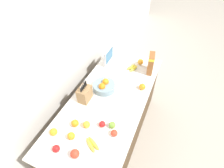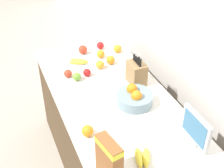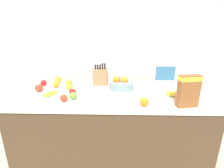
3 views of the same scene
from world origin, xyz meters
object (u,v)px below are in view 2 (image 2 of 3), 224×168
orange_front_right (101,54)px  orange_by_cereal (118,49)px  small_monitor (196,129)px  cereal_box (109,159)px  apple_by_knife_block (68,73)px  orange_back_center (111,60)px  banana_bunch_left (142,157)px  fruit_bowl (135,98)px  knife_block (136,73)px  apple_near_bananas (100,45)px  orange_near_bowl (100,65)px  banana_bunch_right (79,61)px  apple_middle (87,72)px  apple_rightmost (77,77)px  apple_rear (82,50)px  orange_front_center (88,131)px

orange_front_right → orange_by_cereal: size_ratio=0.98×
small_monitor → cereal_box: size_ratio=0.95×
apple_by_knife_block → orange_front_right: 0.41m
orange_by_cereal → orange_back_center: bearing=-40.0°
orange_by_cereal → banana_bunch_left: bearing=-17.0°
banana_bunch_left → fruit_bowl: bearing=159.0°
cereal_box → knife_block: bearing=133.9°
small_monitor → apple_by_knife_block: bearing=-153.2°
fruit_bowl → apple_near_bananas: fruit_bowl is taller
apple_near_bananas → orange_near_bowl: bearing=-21.4°
fruit_bowl → banana_bunch_right: fruit_bowl is taller
apple_middle → cereal_box: bearing=-12.1°
banana_bunch_right → apple_middle: apple_middle is taller
apple_rightmost → banana_bunch_left: bearing=6.4°
apple_near_bananas → cereal_box: bearing=-19.0°
cereal_box → apple_rear: (-1.39, 0.30, -0.11)m
small_monitor → apple_rightmost: size_ratio=3.81×
orange_front_center → orange_back_center: bearing=148.1°
knife_block → apple_rear: 0.66m
orange_back_center → orange_front_right: bearing=-162.8°
apple_rightmost → apple_near_bananas: same height
orange_front_center → banana_bunch_left: bearing=35.9°
small_monitor → banana_bunch_left: (0.00, -0.36, -0.10)m
orange_back_center → banana_bunch_right: bearing=-115.1°
banana_bunch_right → orange_front_right: bearing=93.7°
apple_rightmost → orange_by_cereal: size_ratio=0.91×
orange_front_center → orange_front_right: bearing=154.2°
knife_block → orange_by_cereal: knife_block is taller
small_monitor → orange_by_cereal: (-1.25, 0.02, -0.08)m
small_monitor → cereal_box: bearing=-86.3°
banana_bunch_right → orange_front_center: size_ratio=2.27×
knife_block → small_monitor: bearing=2.8°
orange_front_right → apple_rear: bearing=-135.8°
knife_block → banana_bunch_left: knife_block is taller
apple_rear → orange_front_center: (1.03, -0.30, -0.00)m
apple_by_knife_block → apple_rear: (-0.32, 0.23, 0.01)m
banana_bunch_left → orange_near_bowl: (-1.05, 0.13, 0.02)m
apple_rightmost → apple_rear: (-0.40, 0.18, 0.01)m
small_monitor → orange_near_bowl: size_ratio=3.55×
cereal_box → orange_front_right: (-1.25, 0.43, -0.11)m
knife_block → orange_by_cereal: 0.52m
cereal_box → apple_by_knife_block: (-1.06, 0.07, -0.12)m
apple_by_knife_block → banana_bunch_left: bearing=8.8°
orange_by_cereal → orange_front_center: orange_front_center is taller
cereal_box → orange_front_center: 0.37m
apple_near_bananas → orange_back_center: orange_back_center is taller
small_monitor → fruit_bowl: (-0.50, -0.16, -0.07)m
fruit_bowl → apple_rear: fruit_bowl is taller
apple_near_bananas → apple_middle: apple_near_bananas is taller
apple_rear → orange_by_cereal: apple_rear is taller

